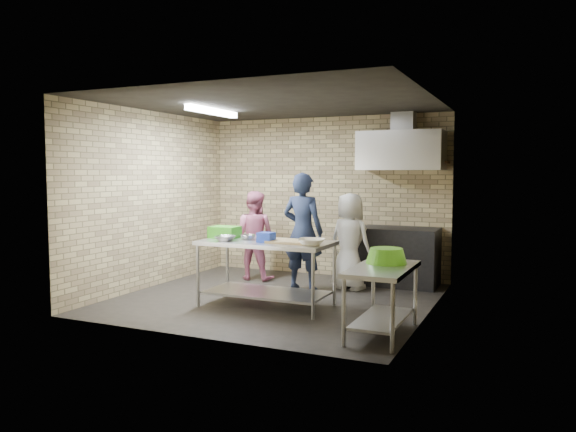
% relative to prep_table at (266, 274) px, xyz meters
% --- Properties ---
extents(floor, '(4.20, 4.20, 0.00)m').
position_rel_prep_table_xyz_m(floor, '(-0.07, 0.43, -0.43)').
color(floor, black).
rests_on(floor, ground).
extents(ceiling, '(4.20, 4.20, 0.00)m').
position_rel_prep_table_xyz_m(ceiling, '(-0.07, 0.43, 2.27)').
color(ceiling, black).
rests_on(ceiling, ground).
extents(back_wall, '(4.20, 0.06, 2.70)m').
position_rel_prep_table_xyz_m(back_wall, '(-0.07, 2.43, 0.92)').
color(back_wall, tan).
rests_on(back_wall, ground).
extents(front_wall, '(4.20, 0.06, 2.70)m').
position_rel_prep_table_xyz_m(front_wall, '(-0.07, -1.57, 0.92)').
color(front_wall, tan).
rests_on(front_wall, ground).
extents(left_wall, '(0.06, 4.00, 2.70)m').
position_rel_prep_table_xyz_m(left_wall, '(-2.17, 0.43, 0.92)').
color(left_wall, tan).
rests_on(left_wall, ground).
extents(right_wall, '(0.06, 4.00, 2.70)m').
position_rel_prep_table_xyz_m(right_wall, '(2.03, 0.43, 0.92)').
color(right_wall, tan).
rests_on(right_wall, ground).
extents(prep_table, '(1.73, 0.87, 0.87)m').
position_rel_prep_table_xyz_m(prep_table, '(0.00, 0.00, 0.00)').
color(prep_table, silver).
rests_on(prep_table, floor).
extents(side_counter, '(0.60, 1.20, 0.75)m').
position_rel_prep_table_xyz_m(side_counter, '(1.73, -0.67, -0.06)').
color(side_counter, silver).
rests_on(side_counter, floor).
extents(stove, '(1.20, 0.70, 0.90)m').
position_rel_prep_table_xyz_m(stove, '(1.28, 2.08, 0.02)').
color(stove, black).
rests_on(stove, floor).
extents(range_hood, '(1.30, 0.60, 0.60)m').
position_rel_prep_table_xyz_m(range_hood, '(1.28, 2.13, 1.67)').
color(range_hood, silver).
rests_on(range_hood, back_wall).
extents(hood_duct, '(0.35, 0.30, 0.30)m').
position_rel_prep_table_xyz_m(hood_duct, '(1.28, 2.28, 2.12)').
color(hood_duct, '#A5A8AD').
rests_on(hood_duct, back_wall).
extents(wall_shelf, '(0.80, 0.20, 0.04)m').
position_rel_prep_table_xyz_m(wall_shelf, '(1.58, 2.32, 1.49)').
color(wall_shelf, '#3F2B19').
rests_on(wall_shelf, back_wall).
extents(fluorescent_fixture, '(0.10, 1.25, 0.08)m').
position_rel_prep_table_xyz_m(fluorescent_fixture, '(-1.07, 0.43, 2.21)').
color(fluorescent_fixture, white).
rests_on(fluorescent_fixture, ceiling).
extents(green_crate, '(0.38, 0.29, 0.15)m').
position_rel_prep_table_xyz_m(green_crate, '(-0.70, 0.12, 0.51)').
color(green_crate, green).
rests_on(green_crate, prep_table).
extents(blue_tub, '(0.19, 0.19, 0.13)m').
position_rel_prep_table_xyz_m(blue_tub, '(0.05, -0.10, 0.50)').
color(blue_tub, blue).
rests_on(blue_tub, prep_table).
extents(cutting_board, '(0.53, 0.40, 0.03)m').
position_rel_prep_table_xyz_m(cutting_board, '(0.35, -0.02, 0.45)').
color(cutting_board, tan).
rests_on(cutting_board, prep_table).
extents(mixing_bowl_a, '(0.30, 0.30, 0.07)m').
position_rel_prep_table_xyz_m(mixing_bowl_a, '(-0.50, -0.20, 0.47)').
color(mixing_bowl_a, '#AAABB1').
rests_on(mixing_bowl_a, prep_table).
extents(mixing_bowl_b, '(0.23, 0.23, 0.06)m').
position_rel_prep_table_xyz_m(mixing_bowl_b, '(-0.30, 0.05, 0.46)').
color(mixing_bowl_b, silver).
rests_on(mixing_bowl_b, prep_table).
extents(ceramic_bowl, '(0.37, 0.37, 0.08)m').
position_rel_prep_table_xyz_m(ceramic_bowl, '(0.70, -0.15, 0.47)').
color(ceramic_bowl, beige).
rests_on(ceramic_bowl, prep_table).
extents(green_basin, '(0.46, 0.46, 0.17)m').
position_rel_prep_table_xyz_m(green_basin, '(1.71, -0.42, 0.40)').
color(green_basin, '#59C626').
rests_on(green_basin, side_counter).
extents(bottle_red, '(0.07, 0.07, 0.18)m').
position_rel_prep_table_xyz_m(bottle_red, '(1.33, 2.32, 1.60)').
color(bottle_red, '#B22619').
rests_on(bottle_red, wall_shelf).
extents(man_navy, '(0.67, 0.47, 1.76)m').
position_rel_prep_table_xyz_m(man_navy, '(0.04, 1.15, 0.45)').
color(man_navy, '#141632').
rests_on(man_navy, floor).
extents(woman_pink, '(0.74, 0.60, 1.46)m').
position_rel_prep_table_xyz_m(woman_pink, '(-1.01, 1.57, 0.30)').
color(woman_pink, '#CE6D92').
rests_on(woman_pink, floor).
extents(woman_white, '(0.82, 0.65, 1.45)m').
position_rel_prep_table_xyz_m(woman_white, '(0.68, 1.47, 0.29)').
color(woman_white, silver).
rests_on(woman_white, floor).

